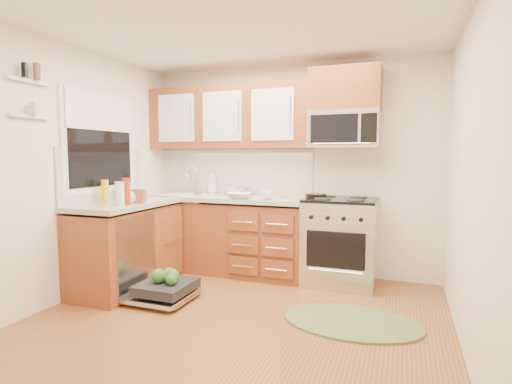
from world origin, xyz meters
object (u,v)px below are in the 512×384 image
at_px(upper_cabinets, 228,118).
at_px(rug, 352,322).
at_px(dishwasher, 163,291).
at_px(bowl_a, 239,196).
at_px(range, 340,241).
at_px(stock_pot, 243,191).
at_px(sink, 186,205).
at_px(paper_towel_roll, 121,193).
at_px(skillet, 316,195).
at_px(microwave, 344,130).
at_px(bowl_b, 236,191).
at_px(cup, 267,195).
at_px(cutting_board, 297,198).

xyz_separation_m(upper_cabinets, rug, (1.66, -1.17, -1.86)).
xyz_separation_m(dishwasher, bowl_a, (0.42, 0.95, 0.86)).
bearing_deg(range, stock_pot, 172.08).
distance_m(sink, paper_towel_roll, 1.18).
bearing_deg(rug, skillet, 117.54).
bearing_deg(dishwasher, paper_towel_roll, -175.78).
height_order(range, rug, range).
height_order(microwave, rug, microwave).
bearing_deg(sink, stock_pot, 14.26).
bearing_deg(range, dishwasher, -143.73).
bearing_deg(dishwasher, bowl_b, 79.94).
bearing_deg(upper_cabinets, bowl_b, 14.67).
bearing_deg(bowl_b, sink, -163.82).
xyz_separation_m(skillet, bowl_b, (-1.03, 0.16, 0.00)).
distance_m(bowl_a, cup, 0.33).
xyz_separation_m(microwave, bowl_b, (-1.31, 0.05, -0.73)).
bearing_deg(bowl_b, range, -7.40).
height_order(sink, paper_towel_roll, paper_towel_roll).
xyz_separation_m(sink, rug, (2.19, -1.01, -0.79)).
bearing_deg(microwave, sink, -176.15).
relative_size(microwave, skillet, 3.31).
bearing_deg(stock_pot, range, -7.92).
bearing_deg(rug, bowl_b, 142.76).
bearing_deg(paper_towel_roll, range, 30.42).
height_order(range, cup, cup).
xyz_separation_m(sink, stock_pot, (0.71, 0.18, 0.18)).
relative_size(upper_cabinets, cup, 15.18).
xyz_separation_m(stock_pot, cup, (0.43, -0.35, 0.00)).
height_order(range, sink, range).
relative_size(microwave, rug, 0.65).
bearing_deg(cup, dishwasher, -128.26).
bearing_deg(bowl_a, microwave, 14.97).
height_order(skillet, stock_pot, stock_pot).
distance_m(microwave, stock_pot, 1.42).
xyz_separation_m(sink, cup, (1.14, -0.17, 0.18)).
xyz_separation_m(range, cup, (-0.79, -0.18, 0.50)).
bearing_deg(cup, bowl_a, 180.00).
distance_m(sink, bowl_a, 0.84).
height_order(range, bowl_a, bowl_a).
height_order(upper_cabinets, range, upper_cabinets).
distance_m(bowl_b, cup, 0.63).
bearing_deg(bowl_a, sink, 168.11).
bearing_deg(paper_towel_roll, stock_pot, 60.39).
bearing_deg(cutting_board, upper_cabinets, 171.94).
relative_size(microwave, sink, 1.23).
xyz_separation_m(paper_towel_roll, bowl_b, (0.67, 1.33, -0.07)).
xyz_separation_m(range, bowl_a, (-1.12, -0.18, 0.48)).
bearing_deg(bowl_a, cutting_board, 17.55).
height_order(sink, cutting_board, cutting_board).
bearing_deg(upper_cabinets, sink, -163.55).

